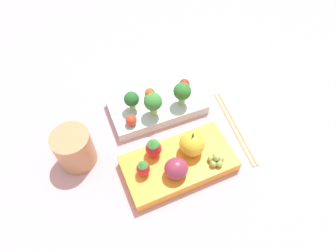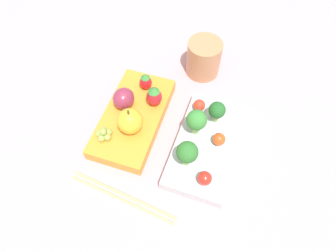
{
  "view_description": "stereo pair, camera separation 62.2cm",
  "coord_description": "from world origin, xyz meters",
  "px_view_note": "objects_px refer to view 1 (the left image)",
  "views": [
    {
      "loc": [
        -0.11,
        -0.35,
        0.55
      ],
      "look_at": [
        0.0,
        0.0,
        0.04
      ],
      "focal_mm": 32.0,
      "sensor_mm": 36.0,
      "label": 1
    },
    {
      "loc": [
        0.28,
        0.13,
        0.53
      ],
      "look_at": [
        0.0,
        0.0,
        0.04
      ],
      "focal_mm": 32.0,
      "sensor_mm": 36.0,
      "label": 2
    }
  ],
  "objects_px": {
    "cherry_tomato_2": "(131,120)",
    "apple": "(192,144)",
    "broccoli_floret_1": "(132,100)",
    "broccoli_floret_0": "(182,92)",
    "cherry_tomato_1": "(150,93)",
    "bento_box_savoury": "(159,105)",
    "plum": "(176,168)",
    "strawberry_1": "(143,168)",
    "chopsticks_pair": "(235,126)",
    "cherry_tomato_0": "(184,84)",
    "drinking_cup": "(74,147)",
    "strawberry_0": "(153,148)",
    "bento_box_fruit": "(179,164)",
    "grape_cluster": "(216,160)",
    "broccoli_floret_2": "(153,102)"
  },
  "relations": [
    {
      "from": "cherry_tomato_2",
      "to": "apple",
      "type": "relative_size",
      "value": 0.41
    },
    {
      "from": "broccoli_floret_1",
      "to": "broccoli_floret_0",
      "type": "bearing_deg",
      "value": -8.67
    },
    {
      "from": "cherry_tomato_1",
      "to": "bento_box_savoury",
      "type": "bearing_deg",
      "value": -53.28
    },
    {
      "from": "plum",
      "to": "apple",
      "type": "bearing_deg",
      "value": 41.05
    },
    {
      "from": "strawberry_1",
      "to": "chopsticks_pair",
      "type": "distance_m",
      "value": 0.24
    },
    {
      "from": "broccoli_floret_1",
      "to": "cherry_tomato_0",
      "type": "height_order",
      "value": "broccoli_floret_1"
    },
    {
      "from": "cherry_tomato_0",
      "to": "bento_box_savoury",
      "type": "bearing_deg",
      "value": -161.89
    },
    {
      "from": "bento_box_savoury",
      "to": "plum",
      "type": "height_order",
      "value": "plum"
    },
    {
      "from": "drinking_cup",
      "to": "strawberry_0",
      "type": "bearing_deg",
      "value": -20.0
    },
    {
      "from": "cherry_tomato_0",
      "to": "drinking_cup",
      "type": "xyz_separation_m",
      "value": [
        -0.27,
        -0.1,
        0.0
      ]
    },
    {
      "from": "drinking_cup",
      "to": "chopsticks_pair",
      "type": "height_order",
      "value": "drinking_cup"
    },
    {
      "from": "broccoli_floret_1",
      "to": "cherry_tomato_2",
      "type": "bearing_deg",
      "value": -107.31
    },
    {
      "from": "cherry_tomato_2",
      "to": "drinking_cup",
      "type": "relative_size",
      "value": 0.3
    },
    {
      "from": "apple",
      "to": "strawberry_1",
      "type": "distance_m",
      "value": 0.11
    },
    {
      "from": "drinking_cup",
      "to": "strawberry_1",
      "type": "bearing_deg",
      "value": -36.7
    },
    {
      "from": "cherry_tomato_1",
      "to": "strawberry_0",
      "type": "relative_size",
      "value": 0.51
    },
    {
      "from": "bento_box_fruit",
      "to": "grape_cluster",
      "type": "distance_m",
      "value": 0.08
    },
    {
      "from": "broccoli_floret_0",
      "to": "strawberry_0",
      "type": "relative_size",
      "value": 1.23
    },
    {
      "from": "cherry_tomato_0",
      "to": "plum",
      "type": "relative_size",
      "value": 0.56
    },
    {
      "from": "cherry_tomato_1",
      "to": "grape_cluster",
      "type": "bearing_deg",
      "value": -69.08
    },
    {
      "from": "broccoli_floret_1",
      "to": "bento_box_savoury",
      "type": "bearing_deg",
      "value": 3.22
    },
    {
      "from": "bento_box_savoury",
      "to": "drinking_cup",
      "type": "relative_size",
      "value": 2.7
    },
    {
      "from": "bento_box_savoury",
      "to": "broccoli_floret_1",
      "type": "bearing_deg",
      "value": -176.78
    },
    {
      "from": "strawberry_0",
      "to": "bento_box_fruit",
      "type": "bearing_deg",
      "value": -33.64
    },
    {
      "from": "broccoli_floret_1",
      "to": "broccoli_floret_2",
      "type": "relative_size",
      "value": 0.84
    },
    {
      "from": "bento_box_savoury",
      "to": "cherry_tomato_0",
      "type": "height_order",
      "value": "cherry_tomato_0"
    },
    {
      "from": "drinking_cup",
      "to": "plum",
      "type": "bearing_deg",
      "value": -31.43
    },
    {
      "from": "cherry_tomato_0",
      "to": "plum",
      "type": "bearing_deg",
      "value": -113.13
    },
    {
      "from": "grape_cluster",
      "to": "cherry_tomato_0",
      "type": "bearing_deg",
      "value": 88.23
    },
    {
      "from": "grape_cluster",
      "to": "bento_box_savoury",
      "type": "bearing_deg",
      "value": 108.95
    },
    {
      "from": "bento_box_savoury",
      "to": "bento_box_fruit",
      "type": "bearing_deg",
      "value": -91.71
    },
    {
      "from": "apple",
      "to": "chopsticks_pair",
      "type": "xyz_separation_m",
      "value": [
        0.12,
        0.04,
        -0.05
      ]
    },
    {
      "from": "strawberry_0",
      "to": "chopsticks_pair",
      "type": "relative_size",
      "value": 0.23
    },
    {
      "from": "grape_cluster",
      "to": "drinking_cup",
      "type": "height_order",
      "value": "drinking_cup"
    },
    {
      "from": "cherry_tomato_2",
      "to": "cherry_tomato_1",
      "type": "bearing_deg",
      "value": 46.72
    },
    {
      "from": "broccoli_floret_0",
      "to": "strawberry_1",
      "type": "bearing_deg",
      "value": -131.14
    },
    {
      "from": "bento_box_fruit",
      "to": "apple",
      "type": "distance_m",
      "value": 0.05
    },
    {
      "from": "broccoli_floret_0",
      "to": "drinking_cup",
      "type": "distance_m",
      "value": 0.26
    },
    {
      "from": "cherry_tomato_2",
      "to": "strawberry_0",
      "type": "xyz_separation_m",
      "value": [
        0.03,
        -0.09,
        0.01
      ]
    },
    {
      "from": "broccoli_floret_2",
      "to": "grape_cluster",
      "type": "height_order",
      "value": "broccoli_floret_2"
    },
    {
      "from": "strawberry_0",
      "to": "cherry_tomato_0",
      "type": "bearing_deg",
      "value": 52.55
    },
    {
      "from": "cherry_tomato_1",
      "to": "plum",
      "type": "height_order",
      "value": "plum"
    },
    {
      "from": "broccoli_floret_2",
      "to": "drinking_cup",
      "type": "bearing_deg",
      "value": -165.13
    },
    {
      "from": "strawberry_1",
      "to": "grape_cluster",
      "type": "xyz_separation_m",
      "value": [
        0.14,
        -0.02,
        -0.01
      ]
    },
    {
      "from": "broccoli_floret_0",
      "to": "plum",
      "type": "xyz_separation_m",
      "value": [
        -0.07,
        -0.17,
        -0.02
      ]
    },
    {
      "from": "broccoli_floret_0",
      "to": "cherry_tomato_1",
      "type": "xyz_separation_m",
      "value": [
        -0.06,
        0.04,
        -0.03
      ]
    },
    {
      "from": "bento_box_fruit",
      "to": "broccoli_floret_0",
      "type": "distance_m",
      "value": 0.16
    },
    {
      "from": "broccoli_floret_2",
      "to": "cherry_tomato_2",
      "type": "distance_m",
      "value": 0.06
    },
    {
      "from": "cherry_tomato_2",
      "to": "grape_cluster",
      "type": "distance_m",
      "value": 0.2
    },
    {
      "from": "broccoli_floret_2",
      "to": "plum",
      "type": "height_order",
      "value": "broccoli_floret_2"
    }
  ]
}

